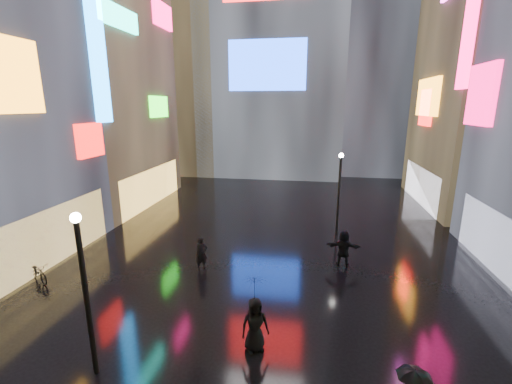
# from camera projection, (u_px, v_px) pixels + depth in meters

# --- Properties ---
(ground) EXTENTS (140.00, 140.00, 0.00)m
(ground) POSITION_uv_depth(u_px,v_px,m) (277.00, 239.00, 21.23)
(ground) COLOR black
(ground) RESTS_ON ground
(building_left_far) EXTENTS (10.28, 12.00, 22.00)m
(building_left_far) POSITION_uv_depth(u_px,v_px,m) (84.00, 66.00, 26.80)
(building_left_far) COLOR black
(building_left_far) RESTS_ON ground
(tower_flank_right) EXTENTS (12.00, 12.00, 34.00)m
(tower_flank_right) POSITION_uv_depth(u_px,v_px,m) (378.00, 27.00, 40.45)
(tower_flank_right) COLOR black
(tower_flank_right) RESTS_ON ground
(tower_flank_left) EXTENTS (10.00, 10.00, 26.00)m
(tower_flank_left) POSITION_uv_depth(u_px,v_px,m) (183.00, 63.00, 41.28)
(tower_flank_left) COLOR black
(tower_flank_left) RESTS_ON ground
(lamp_near) EXTENTS (0.30, 0.30, 5.20)m
(lamp_near) POSITION_uv_depth(u_px,v_px,m) (85.00, 287.00, 9.89)
(lamp_near) COLOR black
(lamp_near) RESTS_ON ground
(lamp_far) EXTENTS (0.30, 0.30, 5.20)m
(lamp_far) POSITION_uv_depth(u_px,v_px,m) (339.00, 189.00, 21.44)
(lamp_far) COLOR black
(lamp_far) RESTS_ON ground
(pedestrian_4) EXTENTS (1.09, 0.93, 1.90)m
(pedestrian_4) POSITION_uv_depth(u_px,v_px,m) (255.00, 325.00, 11.39)
(pedestrian_4) COLOR black
(pedestrian_4) RESTS_ON ground
(pedestrian_5) EXTENTS (1.77, 0.64, 1.89)m
(pedestrian_5) POSITION_uv_depth(u_px,v_px,m) (343.00, 248.00, 17.47)
(pedestrian_5) COLOR black
(pedestrian_5) RESTS_ON ground
(pedestrian_6) EXTENTS (0.73, 0.71, 1.68)m
(pedestrian_6) POSITION_uv_depth(u_px,v_px,m) (202.00, 254.00, 17.07)
(pedestrian_6) COLOR black
(pedestrian_6) RESTS_ON ground
(umbrella_1) EXTENTS (0.74, 0.74, 0.64)m
(umbrella_1) POSITION_uv_depth(u_px,v_px,m) (414.00, 381.00, 7.49)
(umbrella_1) COLOR black
(umbrella_1) RESTS_ON pedestrian_2
(umbrella_2) EXTENTS (1.18, 1.18, 0.80)m
(umbrella_2) POSITION_uv_depth(u_px,v_px,m) (255.00, 288.00, 11.05)
(umbrella_2) COLOR black
(umbrella_2) RESTS_ON pedestrian_4
(bicycle) EXTENTS (1.85, 1.37, 0.93)m
(bicycle) POSITION_uv_depth(u_px,v_px,m) (38.00, 272.00, 16.00)
(bicycle) COLOR black
(bicycle) RESTS_ON ground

